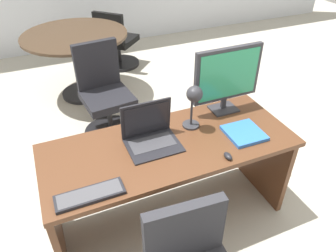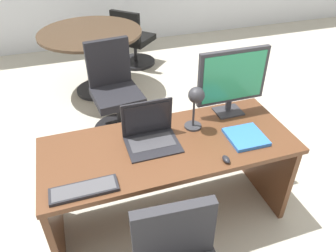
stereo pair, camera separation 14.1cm
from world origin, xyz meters
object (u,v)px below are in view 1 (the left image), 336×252
Objects in this scene: keyboard at (90,195)px; book at (244,133)px; mouse at (228,156)px; desk at (167,163)px; meeting_chair_near at (117,45)px; monitor at (227,76)px; laptop at (149,130)px; meeting_chair_far at (106,99)px; desk_lamp at (194,99)px; meeting_table at (77,50)px.

book reaches higher than keyboard.
keyboard is at bearing 178.33° from mouse.
meeting_chair_near is (0.39, 2.77, -0.18)m from desk.
keyboard is at bearing -157.33° from monitor.
laptop is at bearing 136.54° from mouse.
laptop is 0.65m from book.
meeting_chair_near is (0.98, 3.07, -0.41)m from keyboard.
desk is 1.27m from meeting_chair_far.
desk_lamp is (0.22, 0.05, 0.45)m from desk.
desk_lamp is (0.33, 0.01, 0.15)m from laptop.
monitor reaches higher than book.
meeting_table reaches higher than desk.
meeting_chair_near is (0.12, 3.09, -0.41)m from mouse.
keyboard is at bearing -107.65° from meeting_chair_near.
monitor is 0.43m from book.
monitor is at bearing 17.64° from desk.
mouse is at bearing -75.24° from meeting_chair_far.
laptop is 2.81m from meeting_chair_near.
meeting_table is (-0.13, 2.09, -0.21)m from laptop.
desk_lamp is (0.80, 0.35, 0.22)m from keyboard.
meeting_chair_far reaches higher than meeting_chair_near.
keyboard is 5.19× the size of mouse.
mouse reaches higher than book.
desk_lamp reaches higher than meeting_table.
meeting_table is at bearing -134.76° from meeting_chair_near.
laptop is 0.42× the size of meeting_chair_near.
monitor is 2.69m from meeting_chair_near.
meeting_chair_far reaches higher than keyboard.
laptop is at bearing -168.60° from monitor.
desk_lamp reaches higher than meeting_chair_far.
laptop is 1.28m from meeting_chair_far.
meeting_chair_near is (-0.11, 2.92, -0.41)m from book.
book is (0.50, -0.16, 0.23)m from desk.
mouse is at bearing -118.48° from monitor.
laptop reaches higher than meeting_chair_far.
desk is at bearing 130.32° from mouse.
book is 2.96m from meeting_chair_near.
desk is 0.50m from desk_lamp.
monitor is 0.43× the size of meeting_table.
monitor is 1.52× the size of laptop.
meeting_chair_far is at bearing -83.89° from meeting_table.
meeting_table is (-0.78, 1.96, -0.41)m from monitor.
meeting_table is 0.91m from meeting_chair_far.
keyboard is 0.46× the size of meeting_chair_near.
desk is 2.15m from meeting_table.
laptop reaches higher than book.
monitor is 0.69m from laptop.
monitor reaches higher than mouse.
meeting_table is at bearing 96.11° from meeting_chair_far.
meeting_chair_near reaches higher than mouse.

